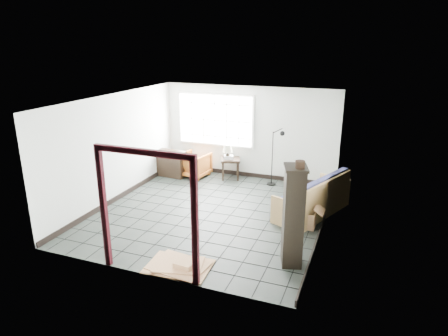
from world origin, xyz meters
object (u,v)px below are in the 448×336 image
at_px(side_table, 230,162).
at_px(tall_shelf, 293,216).
at_px(futon_sofa, 315,200).
at_px(armchair, 195,163).

height_order(side_table, tall_shelf, tall_shelf).
xyz_separation_m(futon_sofa, side_table, (-2.64, 1.64, 0.15)).
bearing_deg(side_table, tall_shelf, -56.59).
relative_size(side_table, tall_shelf, 0.38).
distance_m(futon_sofa, tall_shelf, 2.34).
xyz_separation_m(armchair, tall_shelf, (3.60, -3.71, 0.53)).
distance_m(futon_sofa, armchair, 3.94).
height_order(armchair, side_table, armchair).
height_order(futon_sofa, tall_shelf, tall_shelf).
xyz_separation_m(armchair, side_table, (1.02, 0.19, 0.09)).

